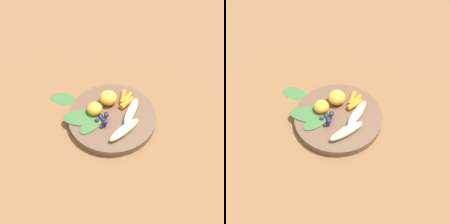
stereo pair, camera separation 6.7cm
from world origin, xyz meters
The scene contains 13 objects.
ground_plane centered at (0.00, 0.00, 0.00)m, with size 2.40×2.40×0.00m, color brown.
bowl centered at (0.00, 0.00, 0.01)m, with size 0.27×0.27×0.03m, color brown.
banana_peeled_left centered at (0.06, 0.00, 0.04)m, with size 0.11×0.03×0.03m, color beige.
banana_peeled_right centered at (0.03, -0.07, 0.04)m, with size 0.11×0.03×0.03m, color beige.
orange_segment_near centered at (-0.05, 0.01, 0.04)m, with size 0.05×0.05×0.04m, color #F4A833.
orange_segment_far centered at (-0.01, 0.05, 0.05)m, with size 0.05×0.05×0.04m, color #F4A833.
carrot_front centered at (0.05, 0.04, 0.03)m, with size 0.02×0.02×0.05m, color orange.
carrot_mid_left centered at (0.05, 0.06, 0.03)m, with size 0.01×0.01×0.05m, color orange.
carrot_mid_right centered at (0.04, 0.07, 0.03)m, with size 0.02×0.02×0.06m, color orange.
blueberry_pile centered at (-0.03, -0.03, 0.04)m, with size 0.04×0.05×0.03m.
kale_leaf_left centered at (-0.08, -0.01, 0.03)m, with size 0.13×0.06×0.01m, color #3D7038.
kale_leaf_right centered at (-0.06, -0.04, 0.03)m, with size 0.09×0.04×0.01m, color #3D7038.
kale_leaf_stray centered at (-0.17, 0.09, 0.00)m, with size 0.09×0.06×0.01m, color #3D7038.
Camera 1 is at (-0.01, -0.44, 0.55)m, focal length 35.67 mm.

